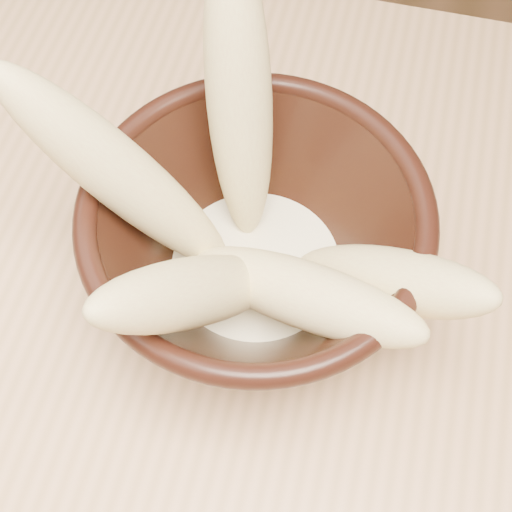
% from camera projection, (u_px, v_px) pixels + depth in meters
% --- Properties ---
extents(bowl, '(0.20, 0.20, 0.11)m').
position_uv_depth(bowl, '(256.00, 248.00, 0.43)').
color(bowl, black).
rests_on(bowl, table).
extents(milk_puddle, '(0.11, 0.11, 0.02)m').
position_uv_depth(milk_puddle, '(256.00, 269.00, 0.45)').
color(milk_puddle, '#F6EDC6').
rests_on(milk_puddle, bowl).
extents(banana_upright, '(0.07, 0.11, 0.19)m').
position_uv_depth(banana_upright, '(240.00, 102.00, 0.40)').
color(banana_upright, '#DABD81').
rests_on(banana_upright, bowl).
extents(banana_left, '(0.14, 0.04, 0.17)m').
position_uv_depth(banana_left, '(123.00, 177.00, 0.39)').
color(banana_left, '#DABD81').
rests_on(banana_left, bowl).
extents(banana_right, '(0.14, 0.08, 0.11)m').
position_uv_depth(banana_right, '(388.00, 280.00, 0.39)').
color(banana_right, '#DABD81').
rests_on(banana_right, bowl).
extents(banana_across, '(0.16, 0.08, 0.09)m').
position_uv_depth(banana_across, '(301.00, 294.00, 0.39)').
color(banana_across, '#DABD81').
rests_on(banana_across, bowl).
extents(banana_front, '(0.11, 0.14, 0.15)m').
position_uv_depth(banana_front, '(197.00, 291.00, 0.37)').
color(banana_front, '#DABD81').
rests_on(banana_front, bowl).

